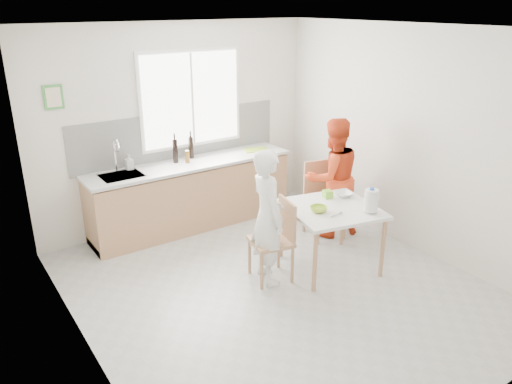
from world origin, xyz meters
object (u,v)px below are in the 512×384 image
bowl_white (343,194)px  milk_jug (371,200)px  wine_bottle_b (191,147)px  chair_far (323,195)px  bowl_green (319,209)px  dining_table (332,214)px  person_white (268,217)px  chair_left (277,236)px  wine_bottle_a (175,151)px  person_red (332,178)px

bowl_white → milk_jug: milk_jug is taller
wine_bottle_b → bowl_white: bearing=-61.5°
chair_far → bowl_green: size_ratio=5.18×
dining_table → person_white: (-0.77, 0.17, 0.09)m
person_white → bowl_white: person_white is taller
chair_left → chair_far: chair_far is taller
bowl_white → wine_bottle_b: size_ratio=0.68×
chair_far → chair_left: bearing=-141.3°
chair_far → bowl_white: size_ratio=4.81×
wine_bottle_a → milk_jug: bearing=-62.9°
dining_table → wine_bottle_a: 2.27m
wine_bottle_a → chair_left: bearing=-81.2°
dining_table → wine_bottle_a: wine_bottle_a is taller
person_red → bowl_green: size_ratio=8.28×
chair_left → person_red: size_ratio=0.58×
person_red → wine_bottle_a: person_red is taller
bowl_white → person_white: bearing=-179.5°
person_white → person_red: size_ratio=0.96×
bowl_green → chair_far: bearing=45.4°
dining_table → milk_jug: milk_jug is taller
chair_left → person_white: size_ratio=0.61×
wine_bottle_a → chair_far: bearing=-41.2°
bowl_white → wine_bottle_b: 2.19m
person_white → bowl_white: 1.12m
bowl_green → bowl_white: size_ratio=0.93×
person_white → person_red: bearing=-58.1°
milk_jug → chair_left: bearing=164.5°
dining_table → person_red: 0.90m
bowl_white → chair_left: bearing=-178.1°
chair_far → person_white: size_ratio=0.65×
chair_left → dining_table: bearing=90.0°
chair_far → milk_jug: size_ratio=3.67×
chair_far → milk_jug: (-0.26, -1.07, 0.35)m
person_white → person_red: 1.46m
wine_bottle_a → dining_table: bearing=-64.7°
chair_far → wine_bottle_b: 1.89m
chair_left → person_red: 1.40m
bowl_white → milk_jug: 0.54m
chair_far → person_white: (-1.29, -0.56, 0.22)m
bowl_white → wine_bottle_a: 2.27m
chair_left → wine_bottle_b: 2.02m
dining_table → wine_bottle_a: bearing=115.3°
chair_left → person_red: (1.27, 0.51, 0.28)m
chair_left → wine_bottle_b: (-0.02, 1.94, 0.56)m
chair_left → bowl_white: bearing=104.3°
person_white → wine_bottle_b: person_white is taller
dining_table → wine_bottle_b: size_ratio=3.85×
person_white → bowl_white: size_ratio=7.41×
bowl_green → bowl_white: 0.58m
wine_bottle_b → chair_left: bearing=-89.3°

